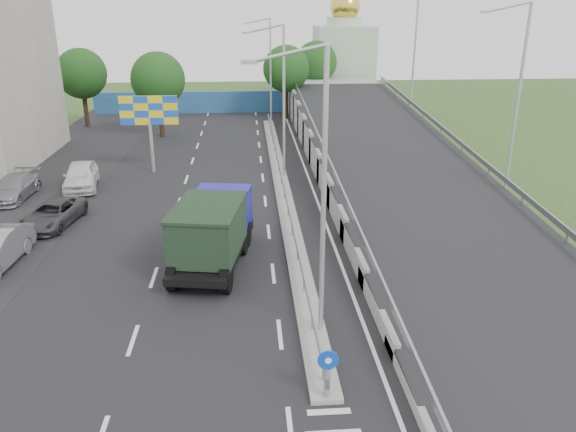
{
  "coord_description": "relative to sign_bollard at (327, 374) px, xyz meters",
  "views": [
    {
      "loc": [
        -2.2,
        -11.69,
        11.31
      ],
      "look_at": [
        -0.42,
        12.51,
        2.2
      ],
      "focal_mm": 35.0,
      "sensor_mm": 36.0,
      "label": 1
    }
  ],
  "objects": [
    {
      "name": "lamp_post_far",
      "position": [
        0.11,
        43.83,
        4.77
      ],
      "size": [
        2.74,
        0.18,
        10.08
      ],
      "color": "#B2B5B7",
      "rests_on": "median"
    },
    {
      "name": "parked_car_e",
      "position": [
        -13.18,
        22.45,
        -0.18
      ],
      "size": [
        2.8,
        5.28,
        1.71
      ],
      "primitive_type": "imported",
      "rotation": [
        0.0,
        0.0,
        0.16
      ],
      "color": "silver",
      "rests_on": "ground"
    },
    {
      "name": "billboard",
      "position": [
        -9.0,
        25.83,
        3.15
      ],
      "size": [
        4.0,
        0.24,
        5.5
      ],
      "color": "#B2B5B7",
      "rests_on": "ground"
    },
    {
      "name": "blue_wall",
      "position": [
        -4.0,
        49.83,
        0.17
      ],
      "size": [
        30.0,
        0.5,
        2.4
      ],
      "primitive_type": "cube",
      "color": "navy",
      "rests_on": "ground"
    },
    {
      "name": "median_guardrail",
      "position": [
        0.0,
        21.83,
        -0.28
      ],
      "size": [
        0.09,
        44.0,
        0.71
      ],
      "color": "gray",
      "rests_on": "median"
    },
    {
      "name": "median",
      "position": [
        0.0,
        21.83,
        -0.93
      ],
      "size": [
        1.0,
        44.0,
        0.2
      ],
      "primitive_type": "cube",
      "color": "gray",
      "rests_on": "ground"
    },
    {
      "name": "tree_left_far",
      "position": [
        -18.0,
        42.83,
        4.14
      ],
      "size": [
        4.8,
        4.8,
        7.6
      ],
      "color": "black",
      "rests_on": "ground"
    },
    {
      "name": "overpass_ramp",
      "position": [
        7.5,
        21.83,
        0.72
      ],
      "size": [
        10.0,
        50.0,
        3.5
      ],
      "color": "gray",
      "rests_on": "ground"
    },
    {
      "name": "church",
      "position": [
        10.0,
        57.83,
        4.28
      ],
      "size": [
        7.0,
        7.0,
        13.8
      ],
      "color": "#B2CCAD",
      "rests_on": "ground"
    },
    {
      "name": "sign_bollard",
      "position": [
        0.0,
        0.0,
        0.0
      ],
      "size": [
        0.64,
        0.23,
        1.67
      ],
      "color": "black",
      "rests_on": "median"
    },
    {
      "name": "tree_ramp_far",
      "position": [
        6.0,
        52.83,
        4.14
      ],
      "size": [
        4.8,
        4.8,
        7.6
      ],
      "color": "black",
      "rests_on": "ground"
    },
    {
      "name": "tree_median_far",
      "position": [
        2.0,
        45.83,
        4.14
      ],
      "size": [
        4.8,
        4.8,
        7.6
      ],
      "color": "black",
      "rests_on": "ground"
    },
    {
      "name": "lamp_post_mid",
      "position": [
        0.11,
        23.83,
        4.77
      ],
      "size": [
        2.74,
        0.18,
        10.08
      ],
      "color": "#B2B5B7",
      "rests_on": "median"
    },
    {
      "name": "parked_car_c",
      "position": [
        -12.91,
        15.68,
        -0.37
      ],
      "size": [
        2.94,
        5.06,
        1.33
      ],
      "primitive_type": "imported",
      "rotation": [
        0.0,
        0.0,
        -0.16
      ],
      "color": "#37393D",
      "rests_on": "ground"
    },
    {
      "name": "dump_truck",
      "position": [
        -3.88,
        10.2,
        0.72
      ],
      "size": [
        3.77,
        7.53,
        3.17
      ],
      "rotation": [
        0.0,
        0.0,
        -0.17
      ],
      "color": "black",
      "rests_on": "ground"
    },
    {
      "name": "tree_left_mid",
      "position": [
        -10.0,
        37.83,
        4.14
      ],
      "size": [
        4.8,
        4.8,
        7.6
      ],
      "color": "black",
      "rests_on": "ground"
    },
    {
      "name": "lamp_post_near",
      "position": [
        0.11,
        3.83,
        4.77
      ],
      "size": [
        2.74,
        0.18,
        10.08
      ],
      "color": "#B2B5B7",
      "rests_on": "median"
    },
    {
      "name": "road_surface",
      "position": [
        -3.0,
        17.83,
        -1.03
      ],
      "size": [
        26.0,
        90.0,
        0.04
      ],
      "primitive_type": "cube",
      "color": "black",
      "rests_on": "ground"
    },
    {
      "name": "parking_strip",
      "position": [
        -16.0,
        17.83,
        -1.03
      ],
      "size": [
        8.0,
        90.0,
        0.05
      ],
      "primitive_type": "cube",
      "color": "black",
      "rests_on": "ground"
    },
    {
      "name": "parked_car_d",
      "position": [
        -16.79,
        20.59,
        -0.32
      ],
      "size": [
        2.21,
        4.98,
        1.42
      ],
      "primitive_type": "imported",
      "rotation": [
        0.0,
        0.0,
        -0.05
      ],
      "color": "gray",
      "rests_on": "ground"
    }
  ]
}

